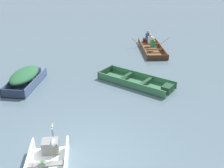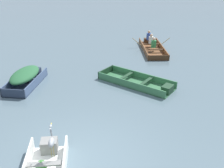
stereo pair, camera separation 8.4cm
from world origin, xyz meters
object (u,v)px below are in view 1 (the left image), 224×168
(heron_on_dinghy, at_px, (53,142))
(skiff_slate_blue_mid_moored, at_px, (25,77))
(rowboat_wooden_brown_with_crew, at_px, (151,46))
(skiff_green_near_moored, at_px, (138,82))

(heron_on_dinghy, bearing_deg, skiff_slate_blue_mid_moored, 110.14)
(skiff_slate_blue_mid_moored, relative_size, rowboat_wooden_brown_with_crew, 0.68)
(rowboat_wooden_brown_with_crew, relative_size, heron_on_dinghy, 4.56)
(skiff_green_near_moored, height_order, rowboat_wooden_brown_with_crew, rowboat_wooden_brown_with_crew)
(skiff_green_near_moored, height_order, skiff_slate_blue_mid_moored, skiff_slate_blue_mid_moored)
(skiff_green_near_moored, bearing_deg, skiff_slate_blue_mid_moored, 176.09)
(skiff_green_near_moored, distance_m, rowboat_wooden_brown_with_crew, 5.39)
(skiff_green_near_moored, xyz_separation_m, skiff_slate_blue_mid_moored, (-4.94, 0.34, 0.30))
(skiff_green_near_moored, distance_m, skiff_slate_blue_mid_moored, 4.96)
(skiff_slate_blue_mid_moored, bearing_deg, rowboat_wooden_brown_with_crew, 35.58)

